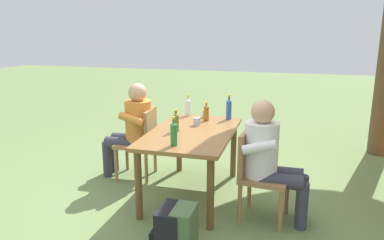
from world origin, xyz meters
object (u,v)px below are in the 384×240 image
bottle_olive (176,122)px  bottle_clear (188,107)px  chair_far_right (257,171)px  bottle_green (174,133)px  person_in_plaid_shirt (133,126)px  backpack_by_near_side (183,234)px  bottle_blue (229,109)px  person_in_white_shirt (269,155)px  backpack_by_far_side (170,232)px  cup_glass (205,114)px  cup_steel (197,121)px  dining_table (192,140)px  chair_near_left (142,139)px  bottle_amber (206,113)px

bottle_olive → bottle_clear: bottle_clear is taller
chair_far_right → bottle_green: bearing=-74.3°
chair_far_right → bottle_olive: 0.99m
person_in_plaid_shirt → backpack_by_near_side: bearing=36.3°
bottle_green → backpack_by_near_side: bearing=23.7°
bottle_olive → bottle_blue: bottle_blue is taller
person_in_white_shirt → backpack_by_near_side: bearing=-36.8°
backpack_by_far_side → cup_glass: bearing=-175.3°
bottle_olive → cup_steel: size_ratio=2.74×
dining_table → chair_near_left: 0.82m
chair_far_right → backpack_by_near_side: 1.00m
person_in_white_shirt → bottle_clear: bearing=-132.8°
person_in_plaid_shirt → bottle_olive: (0.40, 0.68, 0.19)m
chair_near_left → backpack_by_near_side: size_ratio=2.00×
backpack_by_far_side → bottle_amber: bearing=-176.9°
bottle_blue → cup_glass: 0.31m
cup_steel → bottle_amber: bearing=167.3°
bottle_olive → bottle_green: (0.46, 0.13, 0.02)m
bottle_clear → person_in_plaid_shirt: bearing=-60.6°
bottle_amber → cup_steel: bearing=-12.7°
bottle_clear → cup_steel: bottle_clear is taller
person_in_white_shirt → backpack_by_near_side: (0.81, -0.61, -0.45)m
chair_near_left → bottle_olive: (0.41, 0.57, 0.36)m
bottle_blue → backpack_by_far_side: size_ratio=0.71×
dining_table → person_in_plaid_shirt: (-0.33, -0.84, 0.01)m
chair_near_left → bottle_amber: bottle_amber is taller
person_in_white_shirt → bottle_amber: bearing=-135.3°
bottle_green → bottle_olive: bearing=-164.4°
bottle_clear → bottle_blue: size_ratio=0.87×
person_in_plaid_shirt → bottle_clear: 0.72m
cup_glass → dining_table: bearing=1.3°
chair_near_left → bottle_green: bearing=39.0°
backpack_by_far_side → backpack_by_near_side: bearing=88.5°
cup_glass → backpack_by_far_side: size_ratio=0.23×
cup_glass → backpack_by_near_side: cup_glass is taller
dining_table → bottle_blue: bearing=155.2°
bottle_olive → bottle_green: 0.48m
person_in_white_shirt → cup_glass: 1.30m
bottle_clear → bottle_green: bottle_green is taller
dining_table → bottle_green: 0.58m
bottle_olive → bottle_amber: size_ratio=1.06×
chair_near_left → bottle_clear: bearing=123.9°
bottle_clear → bottle_amber: bearing=55.4°
bottle_green → cup_steel: 0.78m
bottle_blue → backpack_by_far_side: bearing=-5.1°
chair_near_left → backpack_by_near_side: bearing=33.3°
person_in_white_shirt → bottle_clear: size_ratio=4.46×
bottle_clear → bottle_green: (1.20, 0.21, 0.01)m
bottle_olive → chair_far_right: bearing=74.3°
cup_glass → backpack_by_near_side: (1.77, 0.25, -0.58)m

